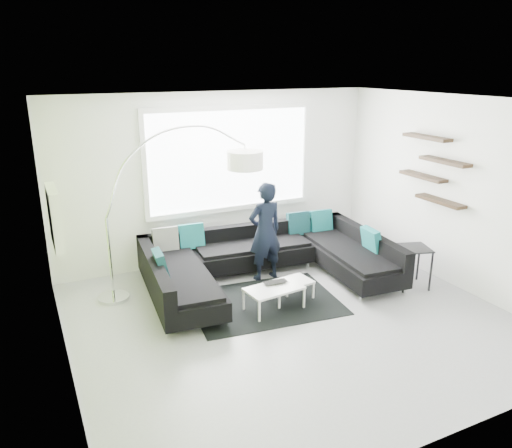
{
  "coord_description": "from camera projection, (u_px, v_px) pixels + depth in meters",
  "views": [
    {
      "loc": [
        -2.98,
        -5.08,
        3.21
      ],
      "look_at": [
        -0.08,
        0.9,
        1.07
      ],
      "focal_mm": 35.0,
      "sensor_mm": 36.0,
      "label": 1
    }
  ],
  "objects": [
    {
      "name": "side_table",
      "position": [
        412.0,
        267.0,
        7.46
      ],
      "size": [
        0.57,
        0.57,
        0.62
      ],
      "primitive_type": "cube",
      "rotation": [
        0.0,
        0.0,
        -0.31
      ],
      "color": "black",
      "rests_on": "ground"
    },
    {
      "name": "sectional_sofa",
      "position": [
        269.0,
        264.0,
        7.5
      ],
      "size": [
        3.76,
        2.52,
        0.77
      ],
      "rotation": [
        0.0,
        0.0,
        -0.09
      ],
      "color": "black",
      "rests_on": "ground"
    },
    {
      "name": "laptop",
      "position": [
        277.0,
        284.0,
        6.82
      ],
      "size": [
        0.36,
        0.26,
        0.03
      ],
      "primitive_type": "imported",
      "rotation": [
        0.0,
        0.0,
        -0.07
      ],
      "color": "black",
      "rests_on": "coffee_table"
    },
    {
      "name": "rug",
      "position": [
        264.0,
        302.0,
        7.02
      ],
      "size": [
        2.18,
        1.69,
        0.01
      ],
      "primitive_type": "cube",
      "rotation": [
        0.0,
        0.0,
        -0.11
      ],
      "color": "black",
      "rests_on": "ground"
    },
    {
      "name": "person",
      "position": [
        265.0,
        232.0,
        7.6
      ],
      "size": [
        0.62,
        0.46,
        1.54
      ],
      "primitive_type": "imported",
      "rotation": [
        0.0,
        0.0,
        3.23
      ],
      "color": "black",
      "rests_on": "ground"
    },
    {
      "name": "coffee_table",
      "position": [
        282.0,
        294.0,
        6.93
      ],
      "size": [
        1.05,
        0.69,
        0.33
      ],
      "primitive_type": "cube",
      "rotation": [
        0.0,
        0.0,
        0.11
      ],
      "color": "white",
      "rests_on": "ground"
    },
    {
      "name": "ground",
      "position": [
        291.0,
        319.0,
        6.57
      ],
      "size": [
        5.5,
        5.5,
        0.0
      ],
      "primitive_type": "plane",
      "color": "gray",
      "rests_on": "ground"
    },
    {
      "name": "arc_lamp",
      "position": [
        106.0,
        218.0,
        6.76
      ],
      "size": [
        2.41,
        1.37,
        2.42
      ],
      "primitive_type": null,
      "rotation": [
        0.0,
        0.0,
        -0.2
      ],
      "color": "silver",
      "rests_on": "ground"
    },
    {
      "name": "room_shell",
      "position": [
        289.0,
        182.0,
        6.21
      ],
      "size": [
        5.54,
        5.04,
        2.82
      ],
      "color": "white",
      "rests_on": "ground"
    }
  ]
}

